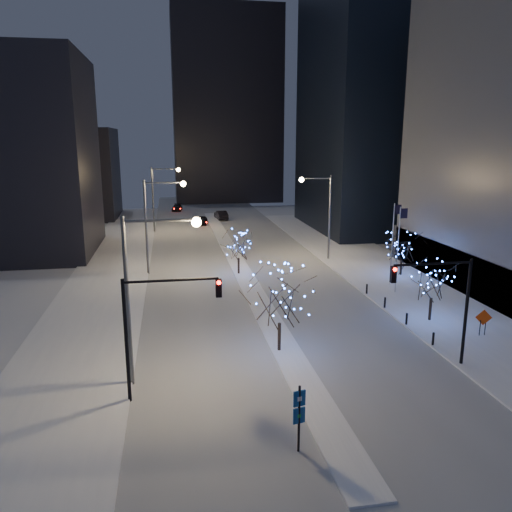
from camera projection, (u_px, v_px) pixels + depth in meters
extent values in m
plane|color=silver|center=(306.00, 386.00, 29.13)|extent=(160.00, 160.00, 0.00)
cube|color=#B0B6C0|center=(232.00, 254.00, 62.71)|extent=(20.00, 130.00, 0.02)
cube|color=white|center=(237.00, 263.00, 57.90)|extent=(2.00, 80.00, 0.15)
cube|color=white|center=(396.00, 280.00, 50.78)|extent=(10.00, 90.00, 0.15)
cube|color=white|center=(101.00, 295.00, 45.99)|extent=(8.00, 90.00, 0.15)
cube|color=black|center=(65.00, 174.00, 90.17)|extent=(18.00, 16.00, 16.00)
cube|color=black|center=(226.00, 108.00, 113.59)|extent=(24.00, 14.00, 42.00)
cylinder|color=#595E66|center=(128.00, 303.00, 28.25)|extent=(0.24, 0.24, 10.00)
cylinder|color=#595E66|center=(160.00, 220.00, 27.51)|extent=(4.00, 0.16, 0.16)
sphere|color=#FFCD7F|center=(196.00, 222.00, 27.88)|extent=(0.56, 0.56, 0.56)
cylinder|color=#595E66|center=(146.00, 228.00, 52.24)|extent=(0.24, 0.24, 10.00)
cylinder|color=#595E66|center=(164.00, 183.00, 51.50)|extent=(4.00, 0.16, 0.16)
sphere|color=#FFCD7F|center=(183.00, 184.00, 51.86)|extent=(0.56, 0.56, 0.56)
cylinder|color=#595E66|center=(153.00, 200.00, 76.23)|extent=(0.24, 0.24, 10.00)
cylinder|color=#595E66|center=(165.00, 169.00, 75.48)|extent=(4.00, 0.16, 0.16)
sphere|color=#FFCD7F|center=(178.00, 170.00, 75.85)|extent=(0.56, 0.56, 0.56)
cylinder|color=#595E66|center=(330.00, 218.00, 58.59)|extent=(0.24, 0.24, 10.00)
cylinder|color=#595E66|center=(316.00, 178.00, 57.23)|extent=(3.50, 0.16, 0.16)
sphere|color=#FFCD7F|center=(302.00, 180.00, 56.97)|extent=(0.56, 0.56, 0.56)
cylinder|color=black|center=(126.00, 342.00, 26.68)|extent=(0.20, 0.20, 7.00)
cylinder|color=black|center=(171.00, 280.00, 26.34)|extent=(5.00, 0.14, 0.14)
cube|color=black|center=(219.00, 288.00, 26.88)|extent=(0.32, 0.28, 1.00)
sphere|color=#FF0C05|center=(219.00, 283.00, 26.62)|extent=(0.22, 0.22, 0.22)
cylinder|color=black|center=(466.00, 313.00, 31.02)|extent=(0.20, 0.20, 7.00)
cylinder|color=black|center=(433.00, 264.00, 29.86)|extent=(5.00, 0.14, 0.14)
cube|color=black|center=(393.00, 274.00, 29.57)|extent=(0.32, 0.28, 1.00)
sphere|color=#FF0C05|center=(395.00, 270.00, 29.32)|extent=(0.22, 0.22, 0.22)
cylinder|color=silver|center=(398.00, 250.00, 45.68)|extent=(0.10, 0.10, 8.00)
cube|color=black|center=(404.00, 213.00, 44.96)|extent=(0.70, 0.03, 0.90)
cylinder|color=silver|center=(392.00, 245.00, 48.18)|extent=(0.10, 0.10, 8.00)
cube|color=black|center=(398.00, 209.00, 47.46)|extent=(0.70, 0.03, 0.90)
cylinder|color=black|center=(433.00, 339.00, 34.52)|extent=(0.16, 0.16, 0.90)
cylinder|color=black|center=(407.00, 319.00, 38.35)|extent=(0.16, 0.16, 0.90)
cylinder|color=black|center=(385.00, 302.00, 42.19)|extent=(0.16, 0.16, 0.90)
cylinder|color=black|center=(367.00, 289.00, 46.03)|extent=(0.16, 0.16, 0.90)
imported|color=black|center=(202.00, 221.00, 84.04)|extent=(2.30, 4.38, 1.42)
imported|color=black|center=(221.00, 215.00, 89.46)|extent=(2.23, 5.02, 1.60)
imported|color=black|center=(177.00, 208.00, 100.27)|extent=(2.35, 4.68, 1.30)
cylinder|color=black|center=(279.00, 337.00, 33.58)|extent=(0.22, 0.22, 1.92)
cylinder|color=black|center=(239.00, 266.00, 52.91)|extent=(0.22, 0.22, 1.67)
cylinder|color=black|center=(430.00, 309.00, 39.25)|extent=(0.22, 0.22, 1.79)
cylinder|color=black|center=(401.00, 268.00, 52.42)|extent=(0.22, 0.22, 1.48)
cylinder|color=black|center=(299.00, 419.00, 22.66)|extent=(0.11, 0.11, 3.32)
cube|color=#0D4493|center=(299.00, 398.00, 22.42)|extent=(0.59, 0.20, 0.76)
cube|color=#0D4493|center=(299.00, 416.00, 22.62)|extent=(0.59, 0.20, 0.76)
cylinder|color=black|center=(480.00, 328.00, 36.16)|extent=(0.06, 0.06, 1.16)
cylinder|color=black|center=(485.00, 328.00, 36.23)|extent=(0.06, 0.06, 1.16)
cube|color=#FF4D0D|center=(484.00, 317.00, 36.02)|extent=(1.16, 0.35, 1.19)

